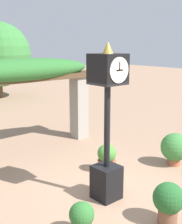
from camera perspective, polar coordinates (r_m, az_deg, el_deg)
name	(u,v)px	position (r m, az deg, el deg)	size (l,w,h in m)	color
ground_plane	(109,195)	(7.05, 3.38, -14.95)	(60.00, 60.00, 0.00)	#9E7A60
pedestal_clock	(107,122)	(6.33, 2.97, -1.78)	(0.60, 0.65, 3.28)	black
pergola	(21,80)	(9.36, -12.76, 5.71)	(5.43, 1.07, 2.81)	gray
potted_plant_near_left	(175,148)	(8.72, 15.06, -6.34)	(0.76, 0.76, 0.89)	#9E563D
potted_plant_near_right	(107,158)	(8.07, 2.89, -8.42)	(0.48, 0.48, 0.73)	#9E563D
potted_plant_far_left	(82,218)	(5.66, -1.71, -18.79)	(0.44, 0.44, 0.60)	#9E563D
potted_plant_far_right	(168,201)	(6.06, 13.99, -15.49)	(0.58, 0.58, 0.79)	brown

